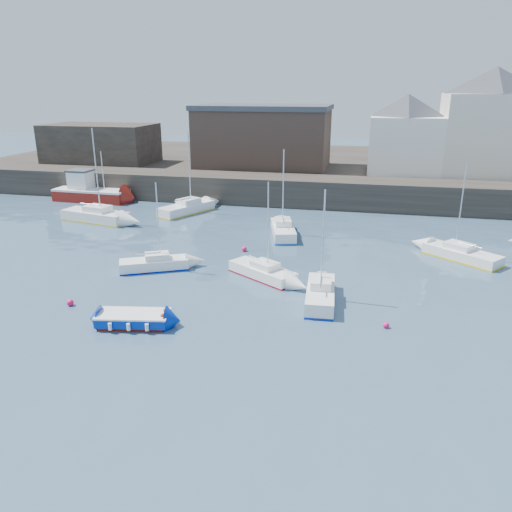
% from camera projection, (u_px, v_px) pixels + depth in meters
% --- Properties ---
extents(water, '(220.00, 220.00, 0.00)m').
position_uv_depth(water, '(201.00, 365.00, 23.70)').
color(water, '#2D4760').
rests_on(water, ground).
extents(quay_wall, '(90.00, 5.00, 3.00)m').
position_uv_depth(quay_wall, '(301.00, 191.00, 55.53)').
color(quay_wall, '#28231E').
rests_on(quay_wall, ground).
extents(land_strip, '(90.00, 32.00, 2.80)m').
position_uv_depth(land_strip, '(318.00, 167.00, 72.18)').
color(land_strip, '#28231E').
rests_on(land_strip, ground).
extents(bldg_east_a, '(13.36, 13.36, 11.80)m').
position_uv_depth(bldg_east_a, '(490.00, 122.00, 55.47)').
color(bldg_east_a, beige).
rests_on(bldg_east_a, land_strip).
extents(bldg_east_d, '(11.14, 11.14, 8.95)m').
position_uv_depth(bldg_east_d, '(405.00, 134.00, 57.35)').
color(bldg_east_d, white).
rests_on(bldg_east_d, land_strip).
extents(warehouse, '(16.40, 10.40, 7.60)m').
position_uv_depth(warehouse, '(264.00, 136.00, 62.50)').
color(warehouse, '#3D2D26').
rests_on(warehouse, land_strip).
extents(bldg_west, '(14.00, 8.00, 5.00)m').
position_uv_depth(bldg_west, '(101.00, 143.00, 66.57)').
color(bldg_west, '#353028').
rests_on(bldg_west, land_strip).
extents(blue_dinghy, '(4.20, 2.39, 0.76)m').
position_uv_depth(blue_dinghy, '(133.00, 319.00, 27.51)').
color(blue_dinghy, maroon).
rests_on(blue_dinghy, ground).
extents(fishing_boat, '(8.67, 3.47, 5.68)m').
position_uv_depth(fishing_boat, '(90.00, 191.00, 57.42)').
color(fishing_boat, maroon).
rests_on(fishing_boat, ground).
extents(sailboat_a, '(5.05, 3.57, 6.33)m').
position_uv_depth(sailboat_a, '(154.00, 264.00, 35.92)').
color(sailboat_a, white).
rests_on(sailboat_a, ground).
extents(sailboat_b, '(5.30, 4.28, 6.74)m').
position_uv_depth(sailboat_b, '(263.00, 272.00, 34.43)').
color(sailboat_b, white).
rests_on(sailboat_b, ground).
extents(sailboat_c, '(2.03, 5.33, 6.89)m').
position_uv_depth(sailboat_c, '(320.00, 294.00, 30.53)').
color(sailboat_c, white).
rests_on(sailboat_c, ground).
extents(sailboat_d, '(5.72, 5.12, 7.45)m').
position_uv_depth(sailboat_d, '(461.00, 254.00, 38.01)').
color(sailboat_d, white).
rests_on(sailboat_d, ground).
extents(sailboat_e, '(7.24, 3.62, 8.92)m').
position_uv_depth(sailboat_e, '(96.00, 216.00, 48.68)').
color(sailboat_e, white).
rests_on(sailboat_e, ground).
extents(sailboat_f, '(3.24, 6.04, 7.49)m').
position_uv_depth(sailboat_f, '(283.00, 230.00, 44.09)').
color(sailboat_f, white).
rests_on(sailboat_f, ground).
extents(sailboat_h, '(4.74, 6.65, 8.26)m').
position_uv_depth(sailboat_h, '(187.00, 208.00, 51.91)').
color(sailboat_h, white).
rests_on(sailboat_h, ground).
extents(buoy_near, '(0.42, 0.42, 0.42)m').
position_uv_depth(buoy_near, '(71.00, 306.00, 30.16)').
color(buoy_near, '#F91259').
rests_on(buoy_near, ground).
extents(buoy_mid, '(0.34, 0.34, 0.34)m').
position_uv_depth(buoy_mid, '(386.00, 328.00, 27.39)').
color(buoy_mid, '#F91259').
rests_on(buoy_mid, ground).
extents(buoy_far, '(0.42, 0.42, 0.42)m').
position_uv_depth(buoy_far, '(244.00, 251.00, 40.05)').
color(buoy_far, '#F91259').
rests_on(buoy_far, ground).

